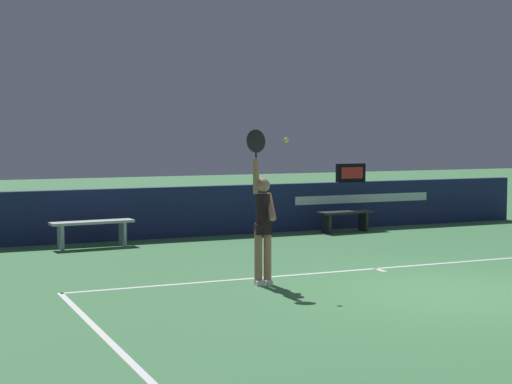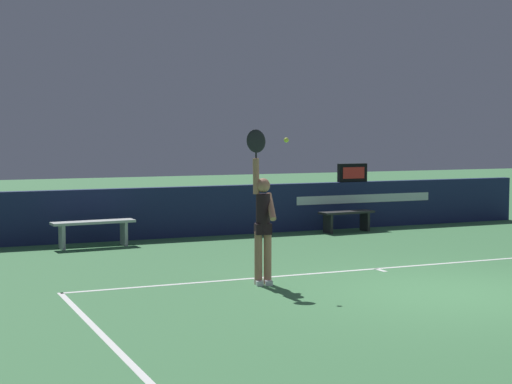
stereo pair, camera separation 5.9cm
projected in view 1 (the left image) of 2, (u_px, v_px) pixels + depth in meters
The scene contains 8 objects.
ground_plane at pixel (458, 293), 11.53m from camera, with size 60.00×60.00×0.00m, color #417E4A.
court_lines at pixel (495, 303), 10.83m from camera, with size 10.34×6.02×0.00m.
back_wall at pixel (251, 209), 18.18m from camera, with size 14.14×0.21×1.08m.
speed_display at pixel (351, 173), 19.14m from camera, with size 0.73×0.14×0.43m.
tennis_player at pixel (263, 221), 12.07m from camera, with size 0.44×0.41×2.30m.
tennis_ball at pixel (286, 140), 11.81m from camera, with size 0.07×0.07×0.07m.
courtside_bench_near at pixel (345, 216), 18.41m from camera, with size 1.33×0.46×0.47m.
courtside_bench_far at pixel (92, 227), 15.97m from camera, with size 1.64×0.46×0.52m.
Camera 1 is at (-7.19, -9.28, 2.27)m, focal length 57.73 mm.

